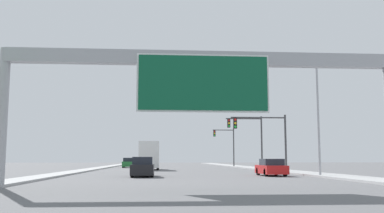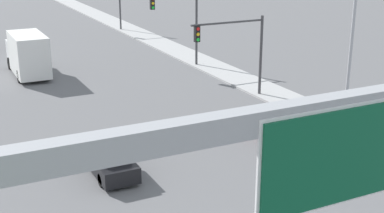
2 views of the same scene
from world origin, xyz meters
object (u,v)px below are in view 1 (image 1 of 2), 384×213
object	(u,v)px
sign_gantry	(203,78)
truck_box_primary	(149,156)
car_near_left	(271,168)
traffic_light_near_intersection	(267,132)
street_lamp_right	(315,106)
traffic_light_mid_block	(250,134)
car_mid_right	(129,163)
car_far_right	(143,167)
traffic_light_far_intersection	(227,141)

from	to	relation	value
sign_gantry	truck_box_primary	xyz separation A→B (m)	(-3.50, 33.38, -3.76)
car_near_left	truck_box_primary	distance (m)	22.55
traffic_light_near_intersection	street_lamp_right	size ratio (longest dim) A/B	0.60
truck_box_primary	traffic_light_mid_block	bearing A→B (deg)	-14.88
truck_box_primary	traffic_light_mid_block	distance (m)	13.08
car_mid_right	car_far_right	bearing A→B (deg)	-84.08
car_far_right	street_lamp_right	distance (m)	14.49
truck_box_primary	car_near_left	bearing A→B (deg)	-62.21
car_mid_right	traffic_light_near_intersection	world-z (taller)	traffic_light_near_intersection
sign_gantry	car_near_left	bearing A→B (deg)	62.52
traffic_light_mid_block	street_lamp_right	xyz separation A→B (m)	(1.23, -18.68, 1.13)
car_far_right	traffic_light_near_intersection	distance (m)	14.43
car_near_left	car_far_right	distance (m)	10.54
sign_gantry	street_lamp_right	size ratio (longest dim) A/B	2.13
car_near_left	truck_box_primary	world-z (taller)	truck_box_primary
car_near_left	traffic_light_near_intersection	bearing A→B (deg)	78.39
car_near_left	truck_box_primary	size ratio (longest dim) A/B	0.59
truck_box_primary	street_lamp_right	distance (m)	26.12
truck_box_primary	car_mid_right	bearing A→B (deg)	105.14
sign_gantry	car_far_right	size ratio (longest dim) A/B	4.34
car_far_right	truck_box_primary	size ratio (longest dim) A/B	0.64
car_far_right	truck_box_primary	world-z (taller)	truck_box_primary
truck_box_primary	car_far_right	bearing A→B (deg)	-90.00
car_mid_right	car_near_left	bearing A→B (deg)	-66.92
truck_box_primary	traffic_light_near_intersection	world-z (taller)	traffic_light_near_intersection
car_far_right	traffic_light_mid_block	world-z (taller)	traffic_light_mid_block
sign_gantry	car_mid_right	xyz separation A→B (m)	(-7.00, 46.32, -4.81)
car_far_right	sign_gantry	bearing A→B (deg)	-74.41
car_far_right	traffic_light_mid_block	xyz separation A→B (m)	(12.37, 17.55, 3.70)
car_mid_right	traffic_light_far_intersection	distance (m)	16.98
car_far_right	traffic_light_far_intersection	size ratio (longest dim) A/B	0.72
car_mid_right	traffic_light_mid_block	size ratio (longest dim) A/B	0.68
traffic_light_near_intersection	traffic_light_far_intersection	size ratio (longest dim) A/B	0.88
truck_box_primary	traffic_light_mid_block	xyz separation A→B (m)	(12.37, -3.29, 2.65)
car_near_left	car_mid_right	distance (m)	35.72
sign_gantry	traffic_light_far_intersection	distance (m)	50.94
truck_box_primary	traffic_light_near_intersection	size ratio (longest dim) A/B	1.28
car_far_right	car_mid_right	size ratio (longest dim) A/B	1.06
car_near_left	car_mid_right	xyz separation A→B (m)	(-14.00, 32.86, 0.06)
car_mid_right	traffic_light_mid_block	bearing A→B (deg)	-45.63
car_near_left	traffic_light_far_intersection	distance (m)	36.88
car_near_left	traffic_light_near_intersection	size ratio (longest dim) A/B	0.75
sign_gantry	car_near_left	size ratio (longest dim) A/B	4.75
traffic_light_near_intersection	car_mid_right	bearing A→B (deg)	120.36
car_near_left	car_mid_right	bearing A→B (deg)	113.08
car_near_left	traffic_light_mid_block	world-z (taller)	traffic_light_mid_block
traffic_light_mid_block	car_far_right	bearing A→B (deg)	-125.19
car_mid_right	traffic_light_mid_block	world-z (taller)	traffic_light_mid_block
traffic_light_mid_block	car_near_left	bearing A→B (deg)	-96.43
car_far_right	car_mid_right	distance (m)	33.96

